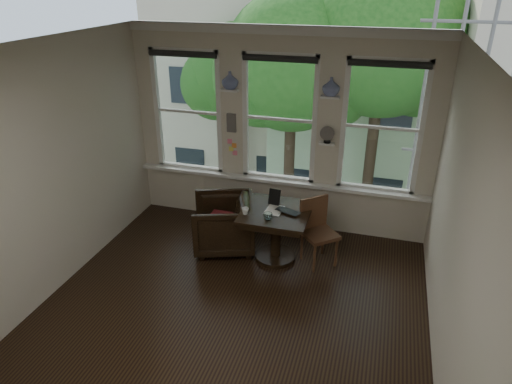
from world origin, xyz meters
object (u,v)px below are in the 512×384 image
(side_chair_right, at_px, (320,234))
(mug, at_px, (245,211))
(armchair_left, at_px, (223,224))
(laptop, at_px, (286,213))
(table, at_px, (276,235))

(side_chair_right, height_order, mug, side_chair_right)
(side_chair_right, bearing_deg, armchair_left, 139.24)
(laptop, bearing_deg, table, -179.84)
(table, relative_size, mug, 9.57)
(side_chair_right, bearing_deg, laptop, 153.10)
(laptop, bearing_deg, mug, -142.93)
(table, bearing_deg, armchair_left, 175.59)
(side_chair_right, height_order, laptop, side_chair_right)
(table, height_order, side_chair_right, side_chair_right)
(armchair_left, relative_size, mug, 9.14)
(laptop, distance_m, mug, 0.53)
(side_chair_right, distance_m, laptop, 0.56)
(laptop, height_order, mug, mug)
(armchair_left, height_order, side_chair_right, side_chair_right)
(table, height_order, armchair_left, armchair_left)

